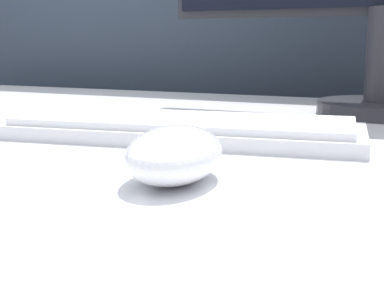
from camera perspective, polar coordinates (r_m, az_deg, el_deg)
partition_panel at (r=1.23m, az=14.62°, el=1.66°), size 5.00×0.03×1.34m
computer_mouse_near at (r=0.42m, az=-1.86°, el=-1.10°), size 0.09×0.12×0.04m
keyboard at (r=0.61m, az=-0.97°, el=1.70°), size 0.42×0.20×0.02m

